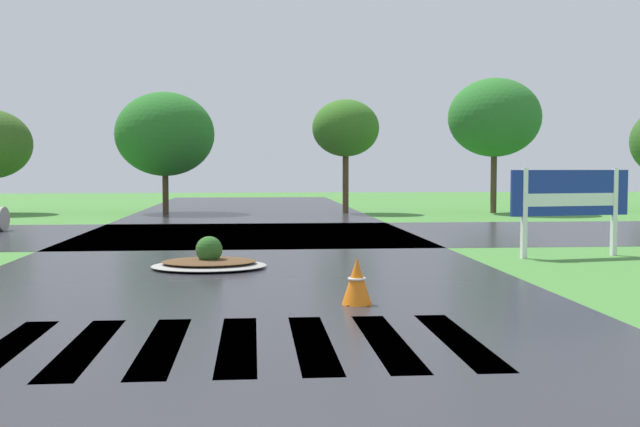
% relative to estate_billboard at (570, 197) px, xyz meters
% --- Properties ---
extents(asphalt_roadway, '(10.48, 80.00, 0.01)m').
position_rel_estate_billboard_xyz_m(asphalt_roadway, '(-7.65, -2.85, -1.42)').
color(asphalt_roadway, '#2B2B30').
rests_on(asphalt_roadway, ground).
extents(asphalt_cross_road, '(90.00, 9.43, 0.01)m').
position_rel_estate_billboard_xyz_m(asphalt_cross_road, '(-7.65, 6.89, -1.42)').
color(asphalt_cross_road, '#2B2B30').
rests_on(asphalt_cross_road, ground).
extents(crosswalk_stripes, '(5.85, 3.19, 0.01)m').
position_rel_estate_billboard_xyz_m(crosswalk_stripes, '(-7.65, -8.50, -1.42)').
color(crosswalk_stripes, white).
rests_on(crosswalk_stripes, ground).
extents(estate_billboard, '(3.06, 0.64, 2.11)m').
position_rel_estate_billboard_xyz_m(estate_billboard, '(0.00, 0.00, 0.00)').
color(estate_billboard, white).
rests_on(estate_billboard, ground).
extents(median_island, '(2.41, 1.94, 0.68)m').
position_rel_estate_billboard_xyz_m(median_island, '(-8.38, -1.41, -1.28)').
color(median_island, '#9E9B93').
rests_on(median_island, ground).
extents(traffic_cone, '(0.47, 0.47, 0.73)m').
position_rel_estate_billboard_xyz_m(traffic_cone, '(-5.86, -5.93, -1.06)').
color(traffic_cone, orange).
rests_on(traffic_cone, ground).
extents(background_treeline, '(43.53, 5.69, 6.21)m').
position_rel_estate_billboard_xyz_m(background_treeline, '(-5.82, 18.23, 2.20)').
color(background_treeline, '#4C3823').
rests_on(background_treeline, ground).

